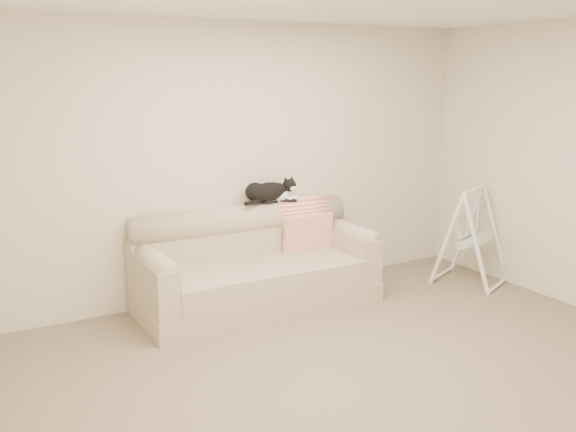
% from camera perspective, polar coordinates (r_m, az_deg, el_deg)
% --- Properties ---
extents(ground_plane, '(5.00, 5.00, 0.00)m').
position_cam_1_polar(ground_plane, '(4.87, 6.70, -13.36)').
color(ground_plane, '#6C5D4E').
rests_on(ground_plane, ground).
extents(room_shell, '(5.04, 4.04, 2.60)m').
position_cam_1_polar(room_shell, '(4.42, 7.20, 4.74)').
color(room_shell, beige).
rests_on(room_shell, ground).
extents(sofa, '(2.20, 0.93, 0.90)m').
position_cam_1_polar(sofa, '(5.99, -3.02, -4.65)').
color(sofa, tan).
rests_on(sofa, ground).
extents(remote_a, '(0.18, 0.06, 0.03)m').
position_cam_1_polar(remote_a, '(6.20, -1.51, 1.28)').
color(remote_a, black).
rests_on(remote_a, sofa).
extents(remote_b, '(0.18, 0.08, 0.02)m').
position_cam_1_polar(remote_b, '(6.23, -0.01, 1.33)').
color(remote_b, black).
rests_on(remote_b, sofa).
extents(tuxedo_cat, '(0.61, 0.26, 0.24)m').
position_cam_1_polar(tuxedo_cat, '(6.17, -1.68, 2.19)').
color(tuxedo_cat, black).
rests_on(tuxedo_cat, sofa).
extents(throw_blanket, '(0.53, 0.38, 0.58)m').
position_cam_1_polar(throw_blanket, '(6.38, 1.15, -0.09)').
color(throw_blanket, '#E8573D').
rests_on(throw_blanket, sofa).
extents(baby_swing, '(0.82, 0.84, 1.00)m').
position_cam_1_polar(baby_swing, '(6.84, 15.93, -1.66)').
color(baby_swing, white).
rests_on(baby_swing, ground).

